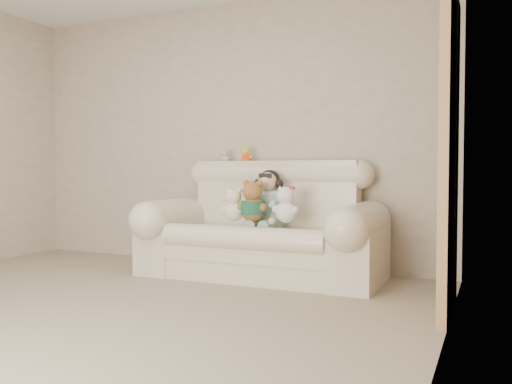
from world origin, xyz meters
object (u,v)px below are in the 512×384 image
object	(u,v)px
sofa	(261,218)
seated_child	(268,199)
cream_teddy	(234,201)
white_cat	(286,201)
brown_teddy	(253,197)

from	to	relation	value
sofa	seated_child	world-z (taller)	sofa
sofa	seated_child	distance (m)	0.19
seated_child	cream_teddy	size ratio (longest dim) A/B	1.57
seated_child	white_cat	distance (m)	0.31
brown_teddy	white_cat	world-z (taller)	brown_teddy
sofa	cream_teddy	xyz separation A→B (m)	(-0.19, -0.14, 0.15)
seated_child	brown_teddy	distance (m)	0.23
seated_child	brown_teddy	xyz separation A→B (m)	(-0.05, -0.22, 0.02)
sofa	white_cat	size ratio (longest dim) A/B	5.73
seated_child	cream_teddy	xyz separation A→B (m)	(-0.23, -0.22, -0.02)
seated_child	cream_teddy	world-z (taller)	seated_child
sofa	cream_teddy	distance (m)	0.28
seated_child	white_cat	size ratio (longest dim) A/B	1.45
white_cat	seated_child	bearing A→B (deg)	153.89
white_cat	cream_teddy	bearing A→B (deg)	-164.71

